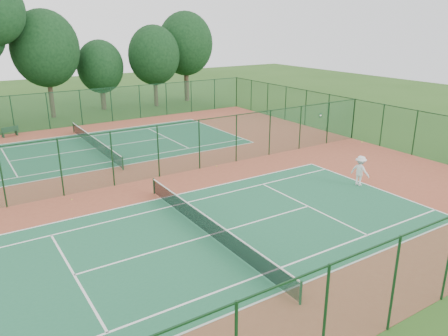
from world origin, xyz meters
The scene contains 16 objects.
ground centered at (0.00, 0.00, 0.00)m, with size 120.00×120.00×0.00m, color #295019.
red_pad centered at (0.00, 0.00, 0.01)m, with size 40.00×36.00×0.01m, color brown.
court_near centered at (0.00, -9.00, 0.01)m, with size 23.77×10.97×0.01m, color #1F6240.
court_far centered at (0.00, 9.00, 0.01)m, with size 23.77×10.97×0.01m, color #1C5B3D.
fence_north centered at (0.00, 18.00, 1.76)m, with size 40.00×0.09×3.50m.
fence_south centered at (0.00, -18.00, 1.76)m, with size 40.00×0.09×3.50m.
fence_east centered at (20.00, 0.00, 1.76)m, with size 0.09×36.00×3.50m.
fence_divider centered at (0.00, 0.00, 1.76)m, with size 40.00×0.09×3.50m.
tennis_net_near centered at (0.00, -9.00, 0.54)m, with size 0.10×12.90×0.97m.
tennis_net_far centered at (0.00, 9.00, 0.54)m, with size 0.10×12.90×0.97m.
player_near centered at (11.38, -8.26, 0.97)m, with size 1.23×0.71×1.91m, color silver.
bench centered at (-5.17, 16.96, 0.49)m, with size 1.56×0.83×0.92m.
stray_ball_a centered at (0.82, -0.95, 0.04)m, with size 0.07×0.07×0.07m, color yellow.
stray_ball_b centered at (5.83, -0.30, 0.05)m, with size 0.08×0.08×0.08m, color #C3DC33.
stray_ball_c centered at (-4.40, -0.94, 0.04)m, with size 0.07×0.07×0.07m, color #C7DC33.
evergreen_row centered at (0.50, 24.25, 0.00)m, with size 39.00×5.00×12.00m, color black, non-canonical shape.
Camera 1 is at (-9.61, -25.21, 9.77)m, focal length 35.00 mm.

